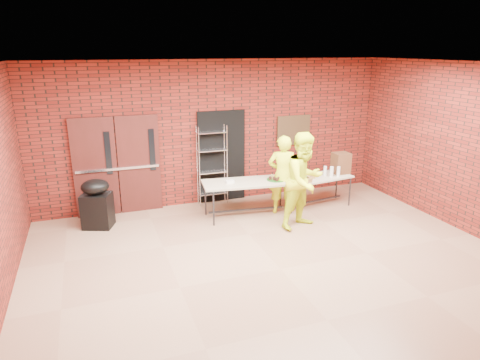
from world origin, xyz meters
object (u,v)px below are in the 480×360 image
Objects in this scene: volunteer_woman at (283,175)px; volunteer_man at (304,181)px; covered_grill at (97,203)px; wire_rack at (212,165)px; table_right at (316,179)px; table_left at (246,185)px; coffee_dispenser at (341,163)px.

volunteer_woman is 0.82m from volunteer_man.
covered_grill is 3.82m from volunteer_woman.
volunteer_man is (3.85, -1.35, 0.46)m from covered_grill.
volunteer_man is (1.32, -1.87, 0.05)m from wire_rack.
table_right is 1.00× the size of volunteer_woman.
volunteer_man is at bearing -54.60° from wire_rack.
table_left is at bearing 113.33° from volunteer_man.
table_left is 1.67m from table_right.
covered_grill reaches higher than table_left.
wire_rack is 0.95× the size of table_left.
wire_rack is 2.61m from covered_grill.
wire_rack is 1.82× the size of covered_grill.
volunteer_man is (-1.50, -1.06, 0.05)m from coffee_dispenser.
volunteer_man is at bearing -138.04° from table_right.
table_left is 4.00× the size of coffee_dispenser.
wire_rack reaches higher than volunteer_woman.
table_right is 1.73× the size of covered_grill.
volunteer_woman is at bearing -171.18° from coffee_dispenser.
coffee_dispenser is at bearing 15.88° from volunteer_man.
table_right is at bearing 16.33° from covered_grill.
table_right is 3.60× the size of coffee_dispenser.
covered_grill is 0.58× the size of volunteer_woman.
coffee_dispenser is 0.48× the size of covered_grill.
wire_rack is at bearing 149.24° from table_right.
wire_rack is 1.63m from volunteer_woman.
table_right is (1.67, 0.02, -0.07)m from table_left.
wire_rack is 3.80× the size of coffee_dispenser.
table_left is 0.80m from volunteer_woman.
volunteer_woman is 0.89× the size of volunteer_man.
volunteer_woman is (0.78, -0.12, 0.17)m from table_left.
volunteer_woman reaches higher than covered_grill.
coffee_dispenser is (0.69, 0.10, 0.29)m from table_right.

